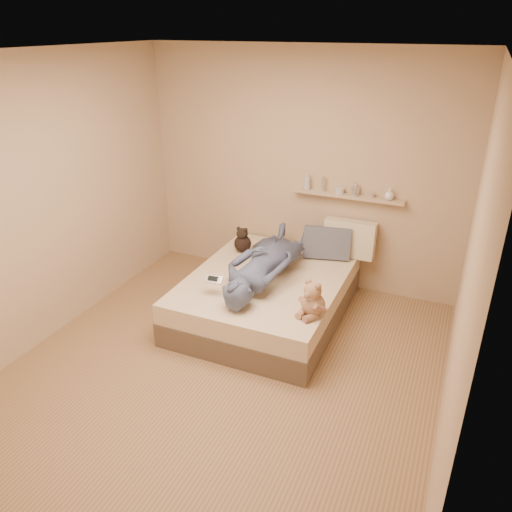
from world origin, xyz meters
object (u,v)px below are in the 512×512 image
at_px(dark_plush, 243,241).
at_px(teddy_bear, 312,301).
at_px(pillow_grey, 327,243).
at_px(wall_shelf, 348,196).
at_px(pillow_cream, 349,238).
at_px(person, 266,261).
at_px(bed, 267,296).
at_px(game_console, 213,279).

bearing_deg(dark_plush, teddy_bear, -41.04).
distance_m(dark_plush, pillow_grey, 0.93).
relative_size(teddy_bear, wall_shelf, 0.29).
height_order(pillow_cream, person, pillow_cream).
height_order(bed, dark_plush, dark_plush).
relative_size(pillow_grey, person, 0.32).
xyz_separation_m(dark_plush, wall_shelf, (1.03, 0.45, 0.52)).
bearing_deg(pillow_grey, pillow_cream, 33.70).
relative_size(pillow_cream, wall_shelf, 0.46).
distance_m(bed, wall_shelf, 1.38).
xyz_separation_m(pillow_cream, person, (-0.63, -0.86, -0.01)).
height_order(game_console, dark_plush, dark_plush).
relative_size(dark_plush, pillow_grey, 0.59).
distance_m(teddy_bear, pillow_grey, 1.23).
distance_m(game_console, pillow_cream, 1.67).
bearing_deg(pillow_cream, game_console, -124.76).
bearing_deg(pillow_cream, person, -126.32).
distance_m(teddy_bear, pillow_cream, 1.35).
relative_size(bed, person, 1.21).
height_order(pillow_cream, wall_shelf, wall_shelf).
distance_m(game_console, pillow_grey, 1.43).
distance_m(bed, pillow_cream, 1.12).
height_order(game_console, pillow_cream, pillow_cream).
bearing_deg(game_console, wall_shelf, 58.88).
relative_size(bed, dark_plush, 6.45).
bearing_deg(wall_shelf, teddy_bear, -86.42).
xyz_separation_m(game_console, wall_shelf, (0.87, 1.45, 0.49)).
height_order(game_console, wall_shelf, wall_shelf).
height_order(dark_plush, person, person).
bearing_deg(dark_plush, wall_shelf, 23.77).
bearing_deg(pillow_cream, dark_plush, -161.27).
bearing_deg(pillow_grey, wall_shelf, 58.51).
xyz_separation_m(dark_plush, pillow_grey, (0.90, 0.24, 0.04)).
xyz_separation_m(game_console, person, (0.32, 0.51, 0.03)).
bearing_deg(bed, teddy_bear, -39.27).
relative_size(pillow_grey, wall_shelf, 0.42).
distance_m(game_console, dark_plush, 1.01).
bearing_deg(dark_plush, pillow_grey, 14.71).
relative_size(dark_plush, person, 0.19).
xyz_separation_m(game_console, dark_plush, (-0.16, 0.99, -0.03)).
distance_m(person, wall_shelf, 1.18).
height_order(pillow_cream, pillow_grey, pillow_cream).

